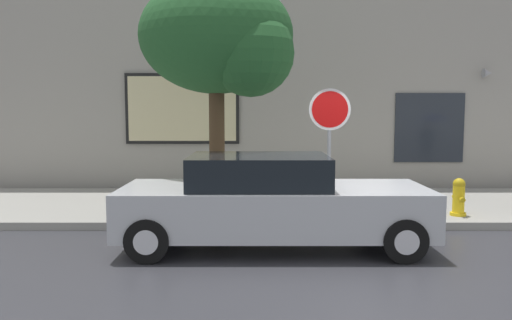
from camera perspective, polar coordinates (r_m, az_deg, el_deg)
The scene contains 7 objects.
ground_plane at distance 8.29m, azimuth 9.35°, elevation -9.52°, with size 60.00×60.00×0.00m, color #333338.
sidewalk at distance 11.17m, azimuth 6.79°, elevation -5.14°, with size 20.00×4.00×0.15m, color gray.
building_facade at distance 13.52m, azimuth 5.57°, elevation 11.26°, with size 20.00×0.67×7.00m.
parked_car at distance 7.94m, azimuth 1.46°, elevation -4.80°, with size 4.75×1.87×1.46m.
fire_hydrant at distance 10.40m, azimuth 21.68°, elevation -3.93°, with size 0.30×0.44×0.72m.
street_tree at distance 9.75m, azimuth -4.00°, elevation 13.34°, with size 2.92×2.48×4.51m.
stop_sign at distance 9.32m, azimuth 8.06°, elevation 3.67°, with size 0.76×0.10×2.40m.
Camera 1 is at (-1.36, -7.89, 2.16)m, focal length 35.41 mm.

